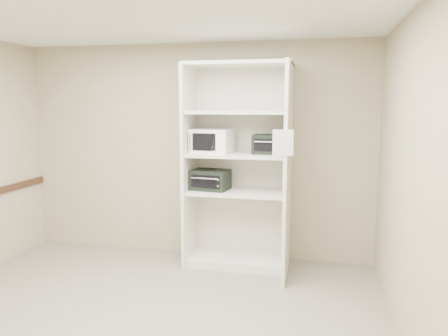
% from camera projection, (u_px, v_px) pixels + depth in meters
% --- Properties ---
extents(floor, '(4.50, 4.00, 0.01)m').
position_uv_depth(floor, '(134.00, 326.00, 3.85)').
color(floor, slate).
rests_on(floor, ground).
extents(ceiling, '(4.50, 4.00, 0.01)m').
position_uv_depth(ceiling, '(123.00, 8.00, 3.46)').
color(ceiling, white).
extents(wall_back, '(4.50, 0.02, 2.70)m').
position_uv_depth(wall_back, '(195.00, 151.00, 5.59)').
color(wall_back, tan).
rests_on(wall_back, ground).
extents(wall_right, '(0.02, 4.00, 2.70)m').
position_uv_depth(wall_right, '(415.00, 186.00, 3.18)').
color(wall_right, tan).
rests_on(wall_right, ground).
extents(shelving_unit, '(1.24, 0.92, 2.42)m').
position_uv_depth(shelving_unit, '(242.00, 173.00, 5.19)').
color(shelving_unit, silver).
rests_on(shelving_unit, floor).
extents(microwave, '(0.51, 0.41, 0.28)m').
position_uv_depth(microwave, '(212.00, 141.00, 5.20)').
color(microwave, white).
rests_on(microwave, shelving_unit).
extents(toaster_oven_upper, '(0.40, 0.30, 0.22)m').
position_uv_depth(toaster_oven_upper, '(270.00, 144.00, 5.08)').
color(toaster_oven_upper, black).
rests_on(toaster_oven_upper, shelving_unit).
extents(toaster_oven_lower, '(0.47, 0.38, 0.24)m').
position_uv_depth(toaster_oven_lower, '(211.00, 180.00, 5.27)').
color(toaster_oven_lower, black).
rests_on(toaster_oven_lower, shelving_unit).
extents(paper_sign, '(0.20, 0.02, 0.26)m').
position_uv_depth(paper_sign, '(283.00, 143.00, 4.41)').
color(paper_sign, white).
rests_on(paper_sign, shelving_unit).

